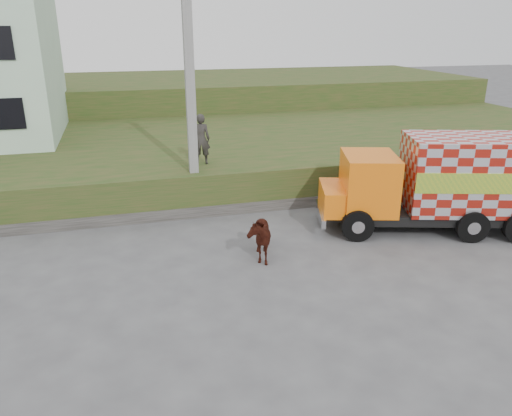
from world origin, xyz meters
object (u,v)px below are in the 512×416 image
object	(u,v)px
cargo_truck	(441,183)
pedestrian	(201,139)
utility_pole	(191,97)
cow	(257,235)

from	to	relation	value
cargo_truck	pedestrian	size ratio (longest dim) A/B	3.91
utility_pole	pedestrian	xyz separation A→B (m)	(0.45, 1.03, -1.65)
utility_pole	cargo_truck	bearing A→B (deg)	-25.79
utility_pole	cow	distance (m)	5.49
utility_pole	cargo_truck	world-z (taller)	utility_pole
utility_pole	pedestrian	distance (m)	2.00
utility_pole	cow	size ratio (longest dim) A/B	4.90
cow	pedestrian	xyz separation A→B (m)	(-0.72, 5.20, 1.73)
cargo_truck	cow	bearing A→B (deg)	-158.32
pedestrian	cow	bearing A→B (deg)	109.09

